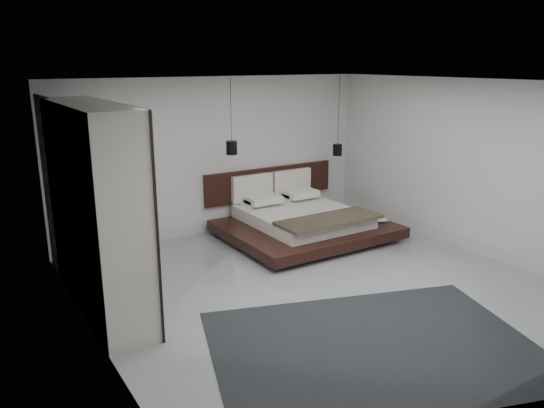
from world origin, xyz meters
TOP-DOWN VIEW (x-y plane):
  - floor at (0.00, 0.00)m, footprint 6.00×6.00m
  - ceiling at (0.00, 0.00)m, footprint 6.00×6.00m
  - wall_back at (0.00, 3.00)m, footprint 6.00×0.00m
  - wall_front at (0.00, -3.00)m, footprint 6.00×0.00m
  - wall_left at (-3.00, 0.00)m, footprint 0.00×6.00m
  - wall_right at (3.00, 0.00)m, footprint 0.00×6.00m
  - lattice_screen at (-2.95, 2.45)m, footprint 0.05×0.90m
  - bed at (1.10, 1.91)m, footprint 2.80×2.40m
  - book_lower at (2.24, 1.25)m, footprint 0.26×0.30m
  - book_upper at (2.22, 1.22)m, footprint 0.30×0.34m
  - pendant_left at (-0.05, 2.35)m, footprint 0.19×0.19m
  - pendant_right at (2.24, 2.35)m, footprint 0.18×0.18m
  - wardrobe at (-2.70, 0.96)m, footprint 0.62×2.64m
  - rug at (-0.46, -1.70)m, footprint 4.16×3.52m

SIDE VIEW (x-z plane):
  - floor at x=0.00m, z-range 0.00..0.00m
  - rug at x=-0.46m, z-range 0.00..0.02m
  - book_lower at x=2.24m, z-range 0.26..0.28m
  - bed at x=1.10m, z-range -0.25..0.83m
  - book_upper at x=2.22m, z-range 0.28..0.31m
  - wardrobe at x=-2.70m, z-range 0.00..2.59m
  - lattice_screen at x=-2.95m, z-range 0.00..2.60m
  - wall_back at x=0.00m, z-range -1.60..4.40m
  - wall_front at x=0.00m, z-range -1.60..4.40m
  - wall_left at x=-3.00m, z-range -1.60..4.40m
  - wall_right at x=3.00m, z-range -1.60..4.40m
  - pendant_right at x=2.24m, z-range 0.66..2.16m
  - pendant_left at x=-0.05m, z-range 1.01..2.28m
  - ceiling at x=0.00m, z-range 2.80..2.80m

